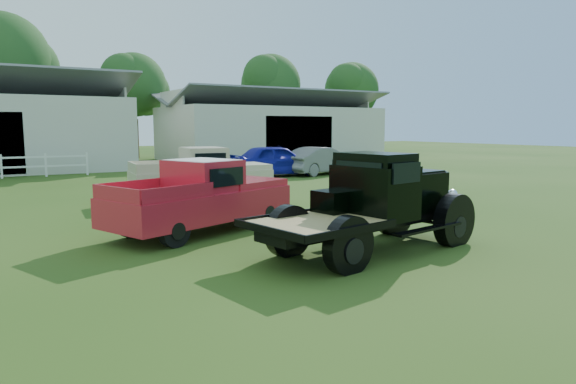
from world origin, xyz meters
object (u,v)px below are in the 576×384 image
misc_car_grey (321,161)px  vintage_flatbed (371,203)px  white_pickup (201,174)px  misc_car_blue (276,160)px  red_pickup (200,196)px

misc_car_grey → vintage_flatbed: bearing=135.2°
vintage_flatbed → white_pickup: size_ratio=1.04×
white_pickup → misc_car_grey: bearing=37.8°
vintage_flatbed → misc_car_grey: size_ratio=1.15×
vintage_flatbed → misc_car_blue: (6.33, 15.00, -0.19)m
white_pickup → red_pickup: bearing=-106.5°
misc_car_blue → misc_car_grey: size_ratio=1.08×
vintage_flatbed → misc_car_blue: 16.28m
red_pickup → misc_car_grey: 15.70m
vintage_flatbed → misc_car_blue: size_ratio=1.06×
red_pickup → misc_car_blue: bearing=32.3°
white_pickup → misc_car_grey: white_pickup is taller
red_pickup → white_pickup: white_pickup is taller
vintage_flatbed → red_pickup: bearing=112.7°
misc_car_blue → vintage_flatbed: bearing=161.1°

